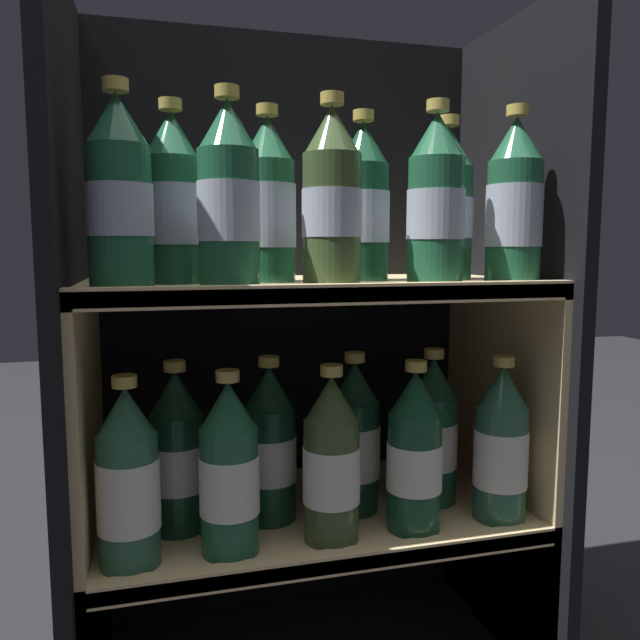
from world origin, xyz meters
The scene contains 23 objects.
fridge_back_wall centered at (0.00, 0.33, 0.48)m, with size 0.66×0.02×0.97m, color black.
fridge_side_left centered at (-0.32, 0.16, 0.48)m, with size 0.02×0.36×0.97m, color black.
fridge_side_right centered at (0.32, 0.16, 0.48)m, with size 0.02×0.36×0.97m, color black.
shelf_lower centered at (0.00, 0.15, 0.20)m, with size 0.62×0.32×0.25m.
shelf_upper centered at (0.00, 0.16, 0.42)m, with size 0.62×0.32×0.58m.
bottle_upper_front_0 centered at (-0.25, 0.06, 0.68)m, with size 0.07×0.07×0.23m.
bottle_upper_front_1 centered at (-0.13, 0.06, 0.68)m, with size 0.07×0.07×0.23m.
bottle_upper_front_2 centered at (0.00, 0.06, 0.68)m, with size 0.07×0.07×0.23m.
bottle_upper_front_3 centered at (0.14, 0.06, 0.68)m, with size 0.07×0.07×0.23m.
bottle_upper_front_4 centered at (0.26, 0.06, 0.68)m, with size 0.07×0.07×0.23m.
bottle_upper_back_0 centered at (-0.19, 0.14, 0.68)m, with size 0.07×0.07×0.23m.
bottle_upper_back_1 centered at (-0.07, 0.14, 0.68)m, with size 0.07×0.07×0.23m.
bottle_upper_back_2 centered at (0.07, 0.14, 0.68)m, with size 0.07×0.07×0.23m.
bottle_upper_back_3 centered at (0.20, 0.14, 0.68)m, with size 0.07×0.07×0.23m.
bottle_lower_front_0 centered at (-0.25, 0.06, 0.35)m, with size 0.07×0.07×0.23m.
bottle_lower_front_1 centered at (-0.13, 0.06, 0.35)m, with size 0.07×0.07×0.23m.
bottle_lower_front_2 centered at (0.00, 0.06, 0.35)m, with size 0.07×0.07×0.23m.
bottle_lower_front_3 centered at (0.12, 0.06, 0.35)m, with size 0.07×0.07×0.23m.
bottle_lower_front_4 centered at (0.25, 0.06, 0.35)m, with size 0.07×0.07×0.23m.
bottle_lower_back_0 centered at (-0.19, 0.14, 0.35)m, with size 0.07×0.07×0.23m.
bottle_lower_back_1 centered at (-0.07, 0.14, 0.35)m, with size 0.07×0.07×0.23m.
bottle_lower_back_2 centered at (0.06, 0.14, 0.35)m, with size 0.07×0.07×0.23m.
bottle_lower_back_3 centered at (0.18, 0.14, 0.35)m, with size 0.07×0.07×0.23m.
Camera 1 is at (-0.22, -0.70, 0.63)m, focal length 35.00 mm.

